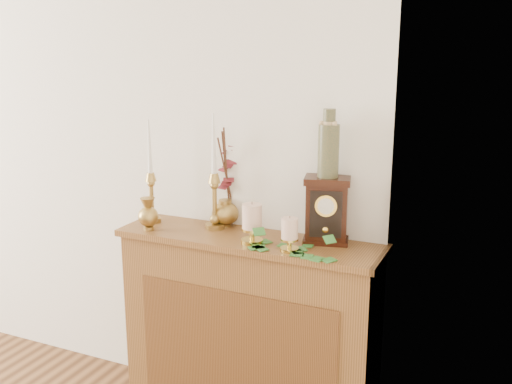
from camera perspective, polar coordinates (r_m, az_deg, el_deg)
The scene contains 10 objects.
console_shelf at distance 2.92m, azimuth -0.71°, elevation -13.54°, with size 1.24×0.34×0.93m.
candlestick_left at distance 2.95m, azimuth -9.95°, elevation 0.26°, with size 0.08×0.08×0.51m.
candlestick_center at distance 2.81m, azimuth -3.98°, elevation 0.01°, with size 0.09×0.09×0.55m.
bud_vase at distance 2.85m, azimuth -10.23°, elevation -2.10°, with size 0.10×0.10×0.16m.
ginger_jar at distance 2.87m, azimuth -2.70°, elevation 1.12°, with size 0.20×0.21×0.48m.
pillar_candle_left at distance 2.62m, azimuth -0.38°, elevation -2.82°, with size 0.10×0.10×0.19m.
pillar_candle_right at distance 2.53m, azimuth 3.22°, elevation -3.89°, with size 0.08×0.08×0.15m.
ivy_garland at distance 2.59m, azimuth 1.20°, elevation -4.92°, with size 0.55×0.20×0.09m.
mantel_clock at distance 2.63m, azimuth 6.75°, elevation -1.76°, with size 0.22×0.18×0.29m.
ceramic_vase at distance 2.58m, azimuth 6.93°, elevation 4.30°, with size 0.09×0.09×0.29m.
Camera 1 is at (2.50, -0.24, 1.78)m, focal length 42.00 mm.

